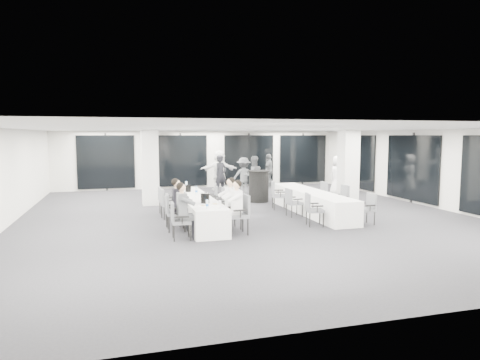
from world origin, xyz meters
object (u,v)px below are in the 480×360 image
object	(u,v)px
standing_guest_a	(221,172)
chair_main_right_far	(212,197)
chair_main_right_fourth	(219,200)
chair_side_right_mid	(341,198)
chair_main_right_near	(241,212)
standing_guest_d	(269,168)
cocktail_table	(259,186)
chair_side_right_far	(321,193)
chair_main_left_fourth	(166,202)
chair_main_right_second	(234,209)
chair_side_right_near	(368,207)
chair_side_left_near	(312,207)
standing_guest_f	(219,168)
chair_main_left_near	(178,218)
standing_guest_g	(154,175)
chair_side_left_far	(277,193)
chair_main_right_mid	(226,205)
ice_bucket_far	(188,188)
banquet_table_side	(311,202)
standing_guest_c	(244,174)
chair_side_left_mid	(292,201)
ice_bucket_near	(205,198)
chair_main_left_far	(164,199)
standing_guest_b	(253,173)
chair_main_left_second	(173,210)
chair_main_left_mid	(170,208)
banquet_table_main	(196,209)

from	to	relation	value
standing_guest_a	chair_main_right_far	bearing A→B (deg)	-135.80
chair_main_right_fourth	chair_side_right_mid	world-z (taller)	chair_side_right_mid
chair_main_right_near	standing_guest_d	bearing A→B (deg)	-25.34
cocktail_table	standing_guest_a	xyz separation A→B (m)	(-0.88, 2.75, 0.36)
chair_side_right_far	chair_main_right_near	bearing A→B (deg)	126.86
chair_main_left_fourth	standing_guest_a	bearing A→B (deg)	144.07
chair_main_right_second	chair_side_right_near	size ratio (longest dim) A/B	1.08
chair_main_right_far	chair_side_left_near	distance (m)	3.83
chair_main_right_near	chair_side_right_far	size ratio (longest dim) A/B	1.12
chair_side_right_near	standing_guest_f	xyz separation A→B (m)	(-2.41, 8.83, 0.55)
chair_main_left_near	standing_guest_g	distance (m)	8.54
chair_side_right_mid	standing_guest_g	distance (m)	8.62
chair_side_left_far	cocktail_table	bearing A→B (deg)	-165.41
chair_main_right_second	chair_main_right_mid	bearing A→B (deg)	-8.91
chair_main_left_near	ice_bucket_far	world-z (taller)	ice_bucket_far
banquet_table_side	standing_guest_c	bearing A→B (deg)	100.39
chair_main_right_mid	standing_guest_f	xyz separation A→B (m)	(1.51, 7.42, 0.56)
chair_side_left_mid	ice_bucket_near	size ratio (longest dim) A/B	3.31
chair_main_left_far	chair_main_right_far	xyz separation A→B (m)	(1.66, 0.07, -0.02)
chair_main_right_second	standing_guest_d	size ratio (longest dim) A/B	0.52
standing_guest_b	standing_guest_d	xyz separation A→B (m)	(1.64, 2.66, -0.02)
chair_main_right_near	ice_bucket_far	distance (m)	3.31
chair_main_left_second	chair_side_left_far	world-z (taller)	chair_main_left_second
chair_main_left_near	chair_main_left_fourth	xyz separation A→B (m)	(0.00, 2.78, -0.00)
chair_side_left_near	chair_main_right_far	bearing A→B (deg)	-132.64
standing_guest_c	ice_bucket_far	distance (m)	5.07
banquet_table_side	chair_side_left_far	world-z (taller)	chair_side_left_far
chair_side_left_mid	chair_main_left_mid	bearing A→B (deg)	-89.21
chair_main_left_mid	standing_guest_g	world-z (taller)	standing_guest_g
chair_main_right_near	chair_side_left_mid	xyz separation A→B (m)	(2.25, 1.90, -0.08)
standing_guest_c	standing_guest_d	xyz separation A→B (m)	(1.94, 2.17, 0.03)
chair_main_right_second	chair_main_right_mid	world-z (taller)	chair_main_right_second
chair_side_right_far	standing_guest_g	xyz separation A→B (m)	(-5.51, 5.14, 0.32)
banquet_table_main	standing_guest_d	distance (m)	8.95
banquet_table_side	standing_guest_d	bearing A→B (deg)	81.74
banquet_table_side	chair_side_right_mid	world-z (taller)	chair_side_right_mid
chair_main_right_fourth	ice_bucket_near	world-z (taller)	ice_bucket_near
chair_side_left_near	chair_side_left_mid	size ratio (longest dim) A/B	1.05
cocktail_table	standing_guest_a	bearing A→B (deg)	107.84
chair_side_right_far	banquet_table_side	bearing A→B (deg)	136.42
cocktail_table	chair_main_left_near	xyz separation A→B (m)	(-3.85, -5.26, -0.08)
chair_main_right_near	chair_main_right_second	size ratio (longest dim) A/B	1.06
banquet_table_main	chair_main_left_near	distance (m)	2.28
banquet_table_side	chair_side_left_far	size ratio (longest dim) A/B	5.04
chair_side_right_far	chair_side_right_near	bearing A→B (deg)	177.35
chair_main_right_near	chair_main_right_far	distance (m)	3.50
chair_main_right_far	standing_guest_g	distance (m)	5.13
chair_main_right_far	chair_side_right_mid	bearing A→B (deg)	-109.15
chair_main_right_second	chair_side_left_mid	size ratio (longest dim) A/B	1.09
chair_main_left_second	standing_guest_a	distance (m)	7.61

